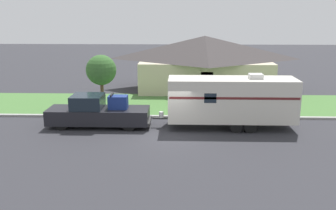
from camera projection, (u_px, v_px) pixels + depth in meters
The scene contains 8 objects.
ground_plane at pixel (169, 136), 21.45m from camera, with size 120.00×120.00×0.00m, color #2D2D33.
curb_strip at pixel (171, 117), 25.07m from camera, with size 80.00×0.30×0.14m.
lawn_strip at pixel (172, 104), 28.62m from camera, with size 80.00×7.00×0.03m.
house_across_street at pixel (204, 61), 34.12m from camera, with size 12.36×8.05×4.78m.
pickup_truck at pixel (98, 113), 23.01m from camera, with size 6.30×1.95×2.07m.
travel_trailer at pixel (232, 99), 22.53m from camera, with size 8.59×2.25×3.35m.
mailbox at pixel (219, 102), 25.28m from camera, with size 0.48×0.20×1.25m.
tree_in_yard at pixel (101, 70), 26.68m from camera, with size 2.16×2.16×3.94m.
Camera 1 is at (0.59, -20.35, 6.98)m, focal length 40.00 mm.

